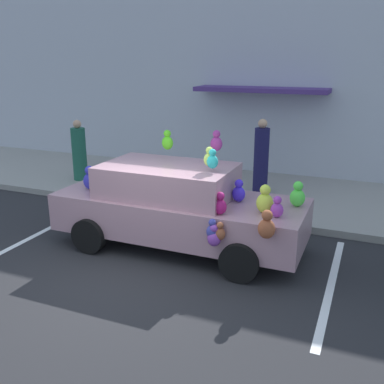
% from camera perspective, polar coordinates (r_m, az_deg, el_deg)
% --- Properties ---
extents(ground_plane, '(60.00, 60.00, 0.00)m').
position_cam_1_polar(ground_plane, '(7.29, -8.24, -10.89)').
color(ground_plane, '#262628').
extents(sidewalk, '(24.00, 4.00, 0.15)m').
position_cam_1_polar(sidewalk, '(11.51, 4.48, 0.21)').
color(sidewalk, gray).
rests_on(sidewalk, ground).
extents(storefront_building, '(24.00, 1.25, 6.40)m').
position_cam_1_polar(storefront_building, '(13.08, 7.91, 15.98)').
color(storefront_building, '#B2B7C1').
rests_on(storefront_building, ground).
extents(parking_stripe_front, '(0.12, 3.60, 0.01)m').
position_cam_1_polar(parking_stripe_front, '(7.32, 17.48, -11.38)').
color(parking_stripe_front, silver).
rests_on(parking_stripe_front, ground).
extents(parking_stripe_rear, '(0.12, 3.60, 0.01)m').
position_cam_1_polar(parking_stripe_rear, '(9.46, -18.83, -4.92)').
color(parking_stripe_rear, silver).
rests_on(parking_stripe_rear, ground).
extents(plush_covered_car, '(4.53, 1.99, 2.13)m').
position_cam_1_polar(plush_covered_car, '(8.03, -1.91, -1.78)').
color(plush_covered_car, '#A87E8A').
rests_on(plush_covered_car, ground).
extents(teddy_bear_on_sidewalk, '(0.32, 0.27, 0.61)m').
position_cam_1_polar(teddy_bear_on_sidewalk, '(11.47, -12.10, 1.67)').
color(teddy_bear_on_sidewalk, pink).
rests_on(teddy_bear_on_sidewalk, sidewalk).
extents(pedestrian_near_shopfront, '(0.36, 0.36, 1.82)m').
position_cam_1_polar(pedestrian_near_shopfront, '(11.03, 8.91, 4.26)').
color(pedestrian_near_shopfront, '#1A1945').
rests_on(pedestrian_near_shopfront, sidewalk).
extents(pedestrian_walking_past, '(0.38, 0.38, 1.64)m').
position_cam_1_polar(pedestrian_walking_past, '(12.45, -14.34, 4.93)').
color(pedestrian_walking_past, '#1F5A45').
rests_on(pedestrian_walking_past, sidewalk).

